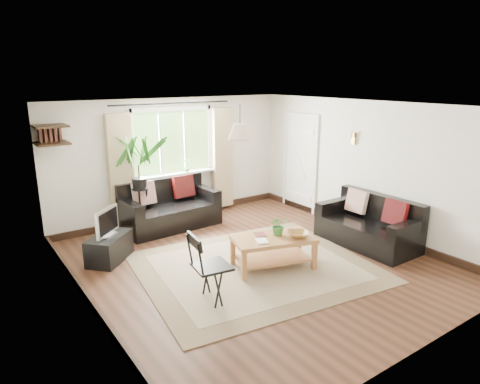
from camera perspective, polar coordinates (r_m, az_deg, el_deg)
floor at (r=6.74m, az=1.97°, el=-9.39°), size 5.50×5.50×0.00m
ceiling at (r=6.14m, az=2.18°, el=11.42°), size 5.50×5.50×0.00m
wall_back at (r=8.64m, az=-8.99°, el=4.34°), size 5.00×0.02×2.40m
wall_front at (r=4.56m, az=23.46°, el=-6.75°), size 5.00×0.02×2.40m
wall_left at (r=5.28m, az=-20.19°, el=-3.47°), size 0.02×5.50×2.40m
wall_right at (r=8.05m, az=16.46°, el=3.10°), size 0.02×5.50×2.40m
rug at (r=6.57m, az=2.05°, el=-9.97°), size 3.69×3.28×0.02m
window at (r=8.54m, az=-8.97°, el=6.60°), size 2.50×0.16×2.16m
door at (r=9.20m, az=8.02°, el=3.78°), size 0.06×0.96×2.06m
corner_shelf at (r=7.58m, az=-23.88°, el=7.00°), size 0.50×0.50×0.34m
pendant_lamp at (r=6.49m, az=0.00°, el=8.54°), size 0.36×0.36×0.54m
wall_sconce at (r=8.10m, az=14.78°, el=7.17°), size 0.12×0.12×0.28m
sofa_back at (r=8.23m, az=-9.38°, el=-1.80°), size 1.85×1.00×0.85m
sofa_right at (r=7.60m, az=16.65°, el=-3.93°), size 1.69×0.85×0.79m
coffee_table at (r=6.51m, az=4.41°, el=-8.00°), size 1.34×0.98×0.49m
table_plant at (r=6.45m, az=5.20°, el=-4.43°), size 0.36×0.35×0.31m
bowl at (r=6.44m, az=7.72°, el=-5.61°), size 0.44×0.44×0.08m
book_a at (r=6.21m, az=2.21°, el=-6.58°), size 0.23×0.26×0.02m
book_b at (r=6.44m, az=2.03°, el=-5.75°), size 0.22×0.25×0.02m
tv_stand at (r=7.04m, az=-17.02°, el=-7.15°), size 0.87×0.85×0.42m
tv at (r=6.89m, az=-17.31°, el=-3.78°), size 0.57×0.55×0.46m
palm_stand at (r=7.99m, az=-13.23°, el=0.99°), size 0.83×0.83×1.79m
folding_chair at (r=5.50m, az=-3.78°, el=-10.02°), size 0.55×0.55×0.93m
sill_plant at (r=8.67m, az=-7.12°, el=3.54°), size 0.14×0.10×0.27m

